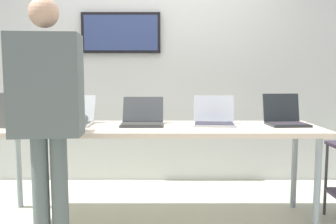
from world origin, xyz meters
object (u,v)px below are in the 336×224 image
laptop_station_0 (74,118)px  laptop_station_1 (142,119)px  laptop_station_3 (284,118)px  workbench (155,133)px  person (47,104)px  equipment_box (21,109)px  laptop_station_2 (213,118)px

laptop_station_0 → laptop_station_1: size_ratio=1.06×
laptop_station_3 → workbench: bearing=-175.2°
laptop_station_0 → person: person is taller
equipment_box → laptop_station_0: equipment_box is taller
workbench → laptop_station_2: bearing=10.4°
equipment_box → laptop_station_1: size_ratio=1.01×
equipment_box → laptop_station_3: equipment_box is taller
laptop_station_3 → person: size_ratio=0.20×
laptop_station_1 → person: (-0.56, -0.70, 0.19)m
laptop_station_2 → workbench: bearing=-169.6°
laptop_station_2 → laptop_station_3: 0.61m
laptop_station_1 → person: person is taller
equipment_box → laptop_station_3: bearing=1.0°
laptop_station_2 → person: (-1.18, -0.71, 0.18)m
laptop_station_2 → laptop_station_3: laptop_station_3 is taller
laptop_station_0 → person: (0.02, -0.72, 0.18)m
laptop_station_3 → person: (-1.79, -0.71, 0.18)m
workbench → person: 0.97m
laptop_station_2 → person: bearing=-148.8°
laptop_station_1 → equipment_box: bearing=-178.4°
equipment_box → laptop_station_1: equipment_box is taller
workbench → laptop_station_1: (-0.11, 0.08, 0.11)m
laptop_station_1 → laptop_station_2: bearing=0.7°
workbench → laptop_station_3: size_ratio=8.01×
laptop_station_0 → laptop_station_3: size_ratio=1.11×
laptop_station_2 → laptop_station_3: bearing=0.2°
laptop_station_0 → laptop_station_3: bearing=-0.1°
laptop_station_2 → person: 1.39m
workbench → equipment_box: (-1.13, 0.05, 0.20)m
workbench → laptop_station_0: (-0.70, 0.10, 0.11)m
laptop_station_0 → person: size_ratio=0.22×
workbench → laptop_station_3: laptop_station_3 is taller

